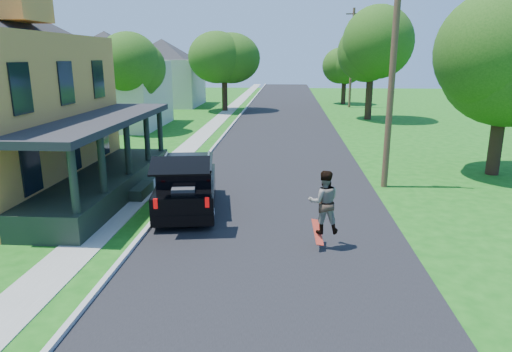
# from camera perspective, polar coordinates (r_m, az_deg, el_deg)

# --- Properties ---
(ground) EXTENTS (140.00, 140.00, 0.00)m
(ground) POSITION_cam_1_polar(r_m,az_deg,el_deg) (12.17, 1.95, -11.50)
(ground) COLOR #145310
(ground) RESTS_ON ground
(street) EXTENTS (8.00, 120.00, 0.02)m
(street) POSITION_cam_1_polar(r_m,az_deg,el_deg) (31.37, 3.27, 4.87)
(street) COLOR black
(street) RESTS_ON ground
(curb) EXTENTS (0.15, 120.00, 0.12)m
(curb) POSITION_cam_1_polar(r_m,az_deg,el_deg) (31.68, -4.10, 4.95)
(curb) COLOR #9B9B96
(curb) RESTS_ON ground
(sidewalk) EXTENTS (1.30, 120.00, 0.03)m
(sidewalk) POSITION_cam_1_polar(r_m,az_deg,el_deg) (31.93, -6.86, 4.96)
(sidewalk) COLOR gray
(sidewalk) RESTS_ON ground
(front_walk) EXTENTS (6.50, 1.20, 0.03)m
(front_walk) POSITION_cam_1_polar(r_m,az_deg,el_deg) (20.29, -25.27, -2.07)
(front_walk) COLOR gray
(front_walk) RESTS_ON ground
(neighbor_house_mid) EXTENTS (12.78, 12.78, 8.30)m
(neighbor_house_mid) POSITION_cam_1_polar(r_m,az_deg,el_deg) (37.57, -18.10, 12.25)
(neighbor_house_mid) COLOR beige
(neighbor_house_mid) RESTS_ON ground
(neighbor_house_far) EXTENTS (12.78, 12.78, 8.30)m
(neighbor_house_far) POSITION_cam_1_polar(r_m,az_deg,el_deg) (52.77, -11.57, 13.19)
(neighbor_house_far) COLOR beige
(neighbor_house_far) RESTS_ON ground
(black_suv) EXTENTS (2.63, 5.33, 2.38)m
(black_suv) POSITION_cam_1_polar(r_m,az_deg,el_deg) (16.45, -8.66, -1.18)
(black_suv) COLOR black
(black_suv) RESTS_ON ground
(skateboarder) EXTENTS (0.95, 0.78, 1.83)m
(skateboarder) POSITION_cam_1_polar(r_m,az_deg,el_deg) (13.08, 8.47, -3.21)
(skateboarder) COLOR black
(skateboarder) RESTS_ON ground
(skateboard) EXTENTS (0.34, 0.79, 0.60)m
(skateboard) POSITION_cam_1_polar(r_m,az_deg,el_deg) (13.34, 7.70, -7.07)
(skateboard) COLOR red
(skateboard) RESTS_ON ground
(tree_left_mid) EXTENTS (5.55, 5.21, 7.05)m
(tree_left_mid) POSITION_cam_1_polar(r_m,az_deg,el_deg) (34.34, -14.95, 13.29)
(tree_left_mid) COLOR black
(tree_left_mid) RESTS_ON ground
(tree_left_far) EXTENTS (6.49, 6.31, 8.72)m
(tree_left_far) POSITION_cam_1_polar(r_m,az_deg,el_deg) (46.59, -4.06, 14.82)
(tree_left_far) COLOR black
(tree_left_far) RESTS_ON ground
(tree_right_near) EXTENTS (7.26, 7.44, 8.53)m
(tree_right_near) POSITION_cam_1_polar(r_m,az_deg,el_deg) (23.60, 28.81, 12.88)
(tree_right_near) COLOR black
(tree_right_near) RESTS_ON ground
(tree_right_mid) EXTENTS (6.66, 6.71, 9.74)m
(tree_right_mid) POSITION_cam_1_polar(r_m,az_deg,el_deg) (41.27, 14.27, 15.91)
(tree_right_mid) COLOR black
(tree_right_mid) RESTS_ON ground
(tree_right_far) EXTENTS (5.24, 5.48, 6.96)m
(tree_right_far) POSITION_cam_1_polar(r_m,az_deg,el_deg) (54.28, 11.03, 13.76)
(tree_right_far) COLOR black
(tree_right_far) RESTS_ON ground
(utility_pole_near) EXTENTS (1.61, 0.39, 8.54)m
(utility_pole_near) POSITION_cam_1_polar(r_m,az_deg,el_deg) (19.46, 16.60, 11.32)
(utility_pole_near) COLOR #493122
(utility_pole_near) RESTS_ON ground
(utility_pole_far) EXTENTS (1.60, 0.29, 10.19)m
(utility_pole_far) POSITION_cam_1_polar(r_m,az_deg,el_deg) (50.66, 11.87, 14.31)
(utility_pole_far) COLOR #493122
(utility_pole_far) RESTS_ON ground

